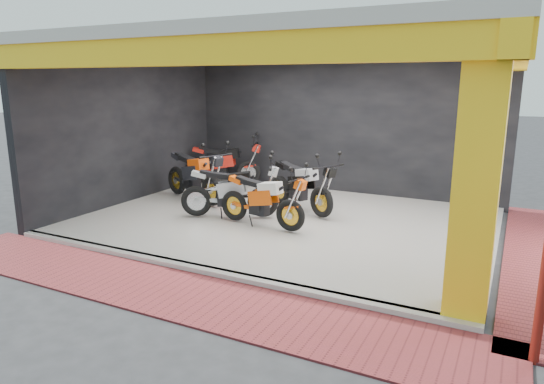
% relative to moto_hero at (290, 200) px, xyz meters
% --- Properties ---
extents(ground, '(80.00, 80.00, 0.00)m').
position_rel_moto_hero_xyz_m(ground, '(-0.46, -1.20, -0.73)').
color(ground, '#2D2D30').
rests_on(ground, ground).
extents(showroom_floor, '(8.00, 6.00, 0.10)m').
position_rel_moto_hero_xyz_m(showroom_floor, '(-0.46, 0.80, -0.68)').
color(showroom_floor, silver).
rests_on(showroom_floor, ground).
extents(showroom_ceiling, '(8.40, 6.40, 0.20)m').
position_rel_moto_hero_xyz_m(showroom_ceiling, '(-0.46, 0.80, 2.87)').
color(showroom_ceiling, beige).
rests_on(showroom_ceiling, corner_column).
extents(back_wall, '(8.20, 0.20, 3.50)m').
position_rel_moto_hero_xyz_m(back_wall, '(-0.46, 3.90, 1.02)').
color(back_wall, black).
rests_on(back_wall, ground).
extents(left_wall, '(0.20, 6.20, 3.50)m').
position_rel_moto_hero_xyz_m(left_wall, '(-4.56, 0.80, 1.02)').
color(left_wall, black).
rests_on(left_wall, ground).
extents(corner_column, '(0.50, 0.50, 3.50)m').
position_rel_moto_hero_xyz_m(corner_column, '(3.29, -1.95, 1.02)').
color(corner_column, yellow).
rests_on(corner_column, ground).
extents(header_beam_front, '(8.40, 0.30, 0.40)m').
position_rel_moto_hero_xyz_m(header_beam_front, '(-0.46, -2.20, 2.57)').
color(header_beam_front, yellow).
rests_on(header_beam_front, corner_column).
extents(header_beam_right, '(0.30, 6.40, 0.40)m').
position_rel_moto_hero_xyz_m(header_beam_right, '(3.54, 0.80, 2.57)').
color(header_beam_right, yellow).
rests_on(header_beam_right, corner_column).
extents(floor_kerb, '(8.00, 0.20, 0.10)m').
position_rel_moto_hero_xyz_m(floor_kerb, '(-0.46, -2.22, -0.68)').
color(floor_kerb, silver).
rests_on(floor_kerb, ground).
extents(paver_front, '(9.00, 1.40, 0.03)m').
position_rel_moto_hero_xyz_m(paver_front, '(-0.46, -3.00, -0.71)').
color(paver_front, maroon).
rests_on(paver_front, ground).
extents(moto_hero, '(2.12, 0.99, 1.25)m').
position_rel_moto_hero_xyz_m(moto_hero, '(0.00, 0.00, 0.00)').
color(moto_hero, '#DC4C09').
rests_on(moto_hero, showroom_floor).
extents(moto_row_a, '(2.33, 1.73, 1.34)m').
position_rel_moto_hero_xyz_m(moto_row_a, '(0.17, 1.16, 0.05)').
color(moto_row_a, black).
rests_on(moto_row_a, showroom_floor).
extents(moto_row_b, '(2.29, 1.60, 1.31)m').
position_rel_moto_hero_xyz_m(moto_row_b, '(-0.92, 0.63, 0.03)').
color(moto_row_b, '#A3A6AA').
rests_on(moto_row_b, showroom_floor).
extents(moto_row_c, '(2.50, 1.66, 1.43)m').
position_rel_moto_hero_xyz_m(moto_row_c, '(-2.40, 0.94, 0.09)').
color(moto_row_c, black).
rests_on(moto_row_c, showroom_floor).
extents(moto_row_d, '(2.39, 1.54, 1.37)m').
position_rel_moto_hero_xyz_m(moto_row_d, '(-2.79, 3.30, 0.06)').
color(moto_row_d, red).
rests_on(moto_row_d, showroom_floor).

